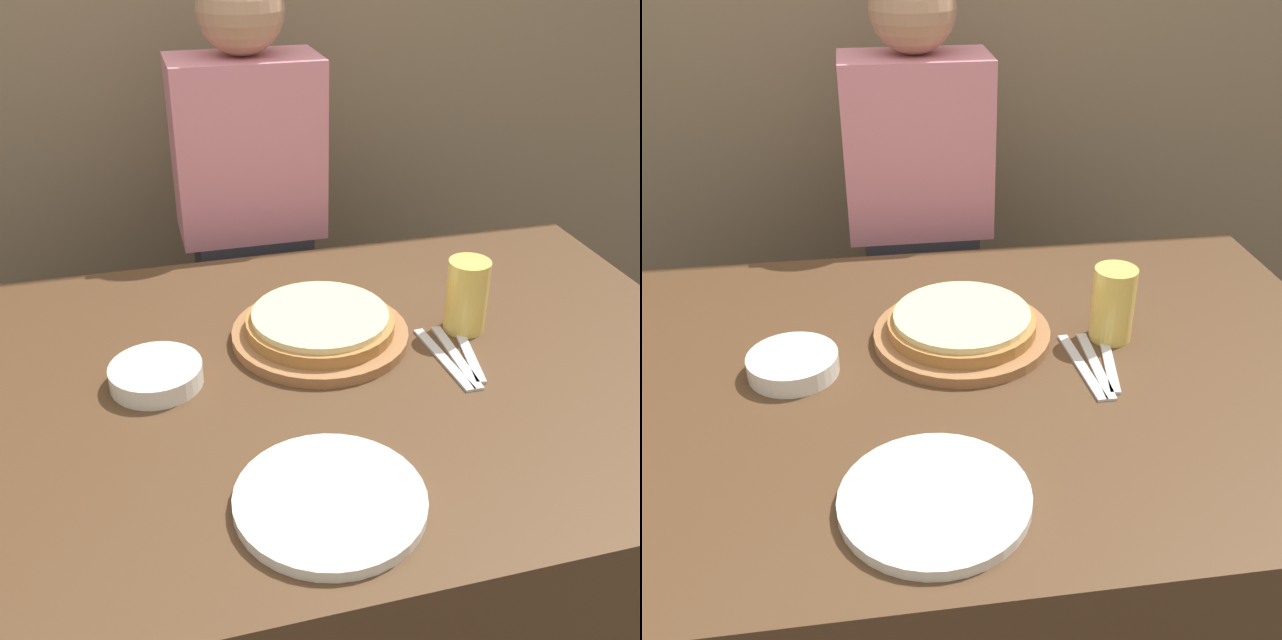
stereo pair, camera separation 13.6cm
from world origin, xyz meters
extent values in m
cube|color=#4C331E|center=(0.00, 0.00, 0.38)|extent=(1.56, 0.98, 0.76)
cylinder|color=#99663D|center=(0.07, 0.10, 0.77)|extent=(0.33, 0.33, 0.02)
cylinder|color=#A87038|center=(0.07, 0.10, 0.79)|extent=(0.27, 0.27, 0.02)
cylinder|color=beige|center=(0.07, 0.10, 0.81)|extent=(0.25, 0.25, 0.01)
cylinder|color=#E5C65B|center=(0.34, 0.07, 0.83)|extent=(0.08, 0.08, 0.14)
cylinder|color=white|center=(0.34, 0.07, 0.89)|extent=(0.07, 0.07, 0.02)
cylinder|color=silver|center=(-0.03, -0.32, 0.77)|extent=(0.26, 0.26, 0.02)
cylinder|color=silver|center=(-0.23, 0.03, 0.78)|extent=(0.16, 0.16, 0.04)
cube|color=silver|center=(0.26, -0.02, 0.76)|extent=(0.03, 0.21, 0.00)
cube|color=silver|center=(0.29, -0.02, 0.76)|extent=(0.03, 0.21, 0.00)
cube|color=silver|center=(0.31, -0.02, 0.76)|extent=(0.05, 0.18, 0.00)
cube|color=#33333D|center=(0.05, 0.69, 0.37)|extent=(0.28, 0.20, 0.74)
cube|color=pink|center=(0.05, 0.69, 0.95)|extent=(0.35, 0.20, 0.42)
sphere|color=tan|center=(0.05, 0.69, 1.26)|extent=(0.20, 0.20, 0.20)
camera|label=1|loc=(-0.23, -1.04, 1.48)|focal=42.00mm
camera|label=2|loc=(-0.10, -1.07, 1.48)|focal=42.00mm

